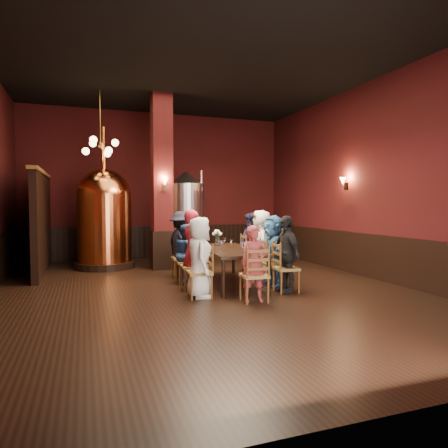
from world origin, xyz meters
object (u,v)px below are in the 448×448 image
object	(u,v)px
dining_table	(229,252)
copper_kettle	(104,217)
person_1	(192,250)
rose_vase	(218,235)
person_0	(199,257)
person_2	(186,254)
steel_vessel	(186,217)

from	to	relation	value
dining_table	copper_kettle	world-z (taller)	copper_kettle
person_1	rose_vase	size ratio (longest dim) A/B	4.29
person_0	person_1	size ratio (longest dim) A/B	0.92
person_2	rose_vase	world-z (taller)	person_2
person_0	steel_vessel	world-z (taller)	steel_vessel
copper_kettle	person_2	bearing A→B (deg)	-60.52
person_2	steel_vessel	bearing A→B (deg)	-9.13
dining_table	person_1	distance (m)	0.92
steel_vessel	dining_table	bearing A→B (deg)	-88.47
copper_kettle	steel_vessel	bearing A→B (deg)	6.98
person_1	dining_table	bearing A→B (deg)	-86.67
person_1	steel_vessel	size ratio (longest dim) A/B	0.60
person_0	person_1	xyz separation A→B (m)	(0.04, 0.67, 0.06)
person_1	rose_vase	bearing A→B (deg)	-55.62
dining_table	person_1	world-z (taller)	person_1
person_1	steel_vessel	distance (m)	3.78
copper_kettle	person_1	bearing A→B (deg)	-66.14
copper_kettle	rose_vase	bearing A→B (deg)	-46.29
person_0	rose_vase	bearing A→B (deg)	-20.39
dining_table	copper_kettle	size ratio (longest dim) A/B	0.67
person_0	person_2	bearing A→B (deg)	4.43
person_0	person_2	xyz separation A→B (m)	(0.09, 1.33, -0.10)
dining_table	person_2	distance (m)	0.91
person_1	rose_vase	distance (m)	1.28
steel_vessel	rose_vase	size ratio (longest dim) A/B	7.10
person_0	person_2	size ratio (longest dim) A/B	1.15
person_1	person_2	bearing A→B (deg)	-17.88
person_2	dining_table	bearing A→B (deg)	-110.37
person_2	steel_vessel	world-z (taller)	steel_vessel
copper_kettle	person_0	bearing A→B (deg)	-70.28
copper_kettle	rose_vase	xyz separation A→B (m)	(2.33, -2.44, -0.35)
person_0	dining_table	bearing A→B (deg)	-35.93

